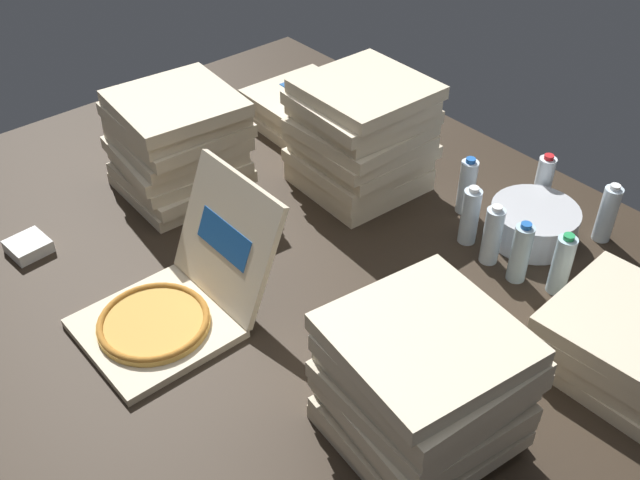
% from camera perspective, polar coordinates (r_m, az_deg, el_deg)
% --- Properties ---
extents(ground_plane, '(3.20, 2.40, 0.02)m').
position_cam_1_polar(ground_plane, '(2.34, -1.05, -4.46)').
color(ground_plane, '#2D2319').
extents(open_pizza_box, '(0.40, 0.56, 0.40)m').
position_cam_1_polar(open_pizza_box, '(2.24, -11.04, -4.50)').
color(open_pizza_box, beige).
rests_on(open_pizza_box, ground_plane).
extents(pizza_stack_right_near, '(0.43, 0.44, 0.14)m').
position_cam_1_polar(pizza_stack_right_near, '(3.18, -1.03, 10.09)').
color(pizza_stack_right_near, beige).
rests_on(pizza_stack_right_near, ground_plane).
extents(pizza_stack_right_far, '(0.46, 0.47, 0.38)m').
position_cam_1_polar(pizza_stack_right_far, '(1.84, 7.92, -11.16)').
color(pizza_stack_right_far, beige).
rests_on(pizza_stack_right_far, ground_plane).
extents(pizza_stack_left_far, '(0.43, 0.44, 0.43)m').
position_cam_1_polar(pizza_stack_left_far, '(2.70, 3.18, 7.93)').
color(pizza_stack_left_far, beige).
rests_on(pizza_stack_left_far, ground_plane).
extents(pizza_stack_left_mid, '(0.46, 0.46, 0.38)m').
position_cam_1_polar(pizza_stack_left_mid, '(2.75, -10.88, 7.28)').
color(pizza_stack_left_mid, beige).
rests_on(pizza_stack_left_mid, ground_plane).
extents(pizza_stack_right_mid, '(0.44, 0.44, 0.19)m').
position_cam_1_polar(pizza_stack_right_mid, '(2.23, 22.51, -7.26)').
color(pizza_stack_right_mid, beige).
rests_on(pizza_stack_right_mid, ground_plane).
extents(ice_bucket, '(0.30, 0.30, 0.12)m').
position_cam_1_polar(ice_bucket, '(2.62, 16.09, 1.23)').
color(ice_bucket, '#B7BABF').
rests_on(ice_bucket, ground_plane).
extents(water_bottle_0, '(0.06, 0.06, 0.22)m').
position_cam_1_polar(water_bottle_0, '(2.53, 11.46, 1.83)').
color(water_bottle_0, silver).
rests_on(water_bottle_0, ground_plane).
extents(water_bottle_1, '(0.06, 0.06, 0.22)m').
position_cam_1_polar(water_bottle_1, '(2.76, 16.80, 4.23)').
color(water_bottle_1, white).
rests_on(water_bottle_1, ground_plane).
extents(water_bottle_2, '(0.06, 0.06, 0.22)m').
position_cam_1_polar(water_bottle_2, '(2.67, 21.25, 1.91)').
color(water_bottle_2, silver).
rests_on(water_bottle_2, ground_plane).
extents(water_bottle_3, '(0.06, 0.06, 0.22)m').
position_cam_1_polar(water_bottle_3, '(2.40, 18.11, -1.80)').
color(water_bottle_3, silver).
rests_on(water_bottle_3, ground_plane).
extents(water_bottle_4, '(0.06, 0.06, 0.22)m').
position_cam_1_polar(water_bottle_4, '(2.67, 11.24, 4.08)').
color(water_bottle_4, white).
rests_on(water_bottle_4, ground_plane).
extents(water_bottle_5, '(0.06, 0.06, 0.22)m').
position_cam_1_polar(water_bottle_5, '(2.46, 13.12, 0.36)').
color(water_bottle_5, silver).
rests_on(water_bottle_5, ground_plane).
extents(water_bottle_6, '(0.06, 0.06, 0.22)m').
position_cam_1_polar(water_bottle_6, '(2.41, 15.17, -0.96)').
color(water_bottle_6, silver).
rests_on(water_bottle_6, ground_plane).
extents(napkin_pile, '(0.13, 0.13, 0.04)m').
position_cam_1_polar(napkin_pile, '(2.67, -21.53, -0.46)').
color(napkin_pile, white).
rests_on(napkin_pile, ground_plane).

